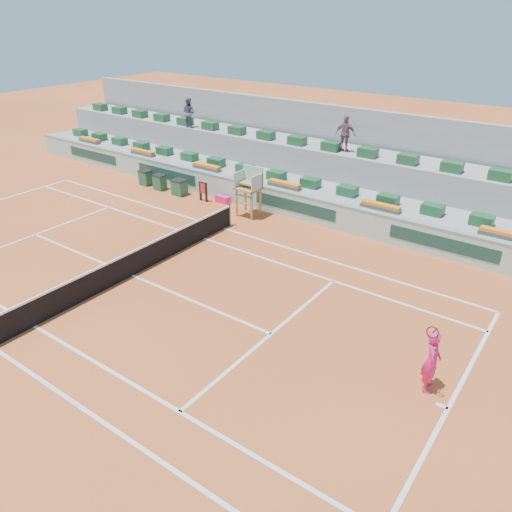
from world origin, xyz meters
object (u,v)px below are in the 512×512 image
object	(u,v)px
player_bag	(223,199)
drink_cooler_a	(179,187)
tennis_player	(432,361)
umpire_chair	(250,185)

from	to	relation	value
player_bag	drink_cooler_a	distance (m)	2.67
drink_cooler_a	player_bag	bearing A→B (deg)	10.04
tennis_player	player_bag	bearing A→B (deg)	150.26
drink_cooler_a	tennis_player	world-z (taller)	tennis_player
umpire_chair	drink_cooler_a	size ratio (longest dim) A/B	2.86
player_bag	tennis_player	bearing A→B (deg)	-29.74
player_bag	umpire_chair	size ratio (longest dim) A/B	0.33
umpire_chair	tennis_player	world-z (taller)	umpire_chair
umpire_chair	drink_cooler_a	bearing A→B (deg)	178.82
player_bag	tennis_player	world-z (taller)	tennis_player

